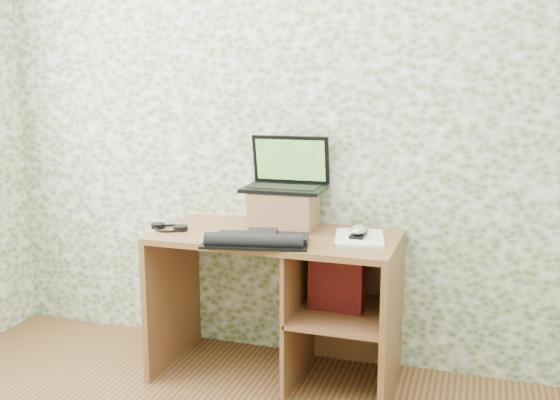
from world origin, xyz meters
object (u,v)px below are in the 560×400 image
(desk, at_px, (293,285))
(laptop, at_px, (287,177))
(keyboard, at_px, (258,239))
(notepad, at_px, (360,238))
(riser, at_px, (284,209))

(desk, distance_m, laptop, 0.56)
(keyboard, bearing_deg, notepad, 17.19)
(riser, bearing_deg, laptop, 90.00)
(laptop, distance_m, keyboard, 0.47)
(riser, height_order, laptop, laptop)
(laptop, height_order, notepad, laptop)
(laptop, bearing_deg, desk, -64.72)
(desk, height_order, laptop, laptop)
(laptop, bearing_deg, notepad, -23.75)
(desk, relative_size, riser, 3.72)
(desk, relative_size, keyboard, 2.40)
(riser, bearing_deg, notepad, -16.22)
(desk, bearing_deg, keyboard, -110.48)
(desk, distance_m, riser, 0.39)
(riser, relative_size, keyboard, 0.65)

